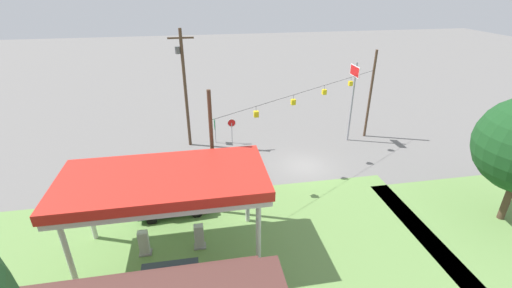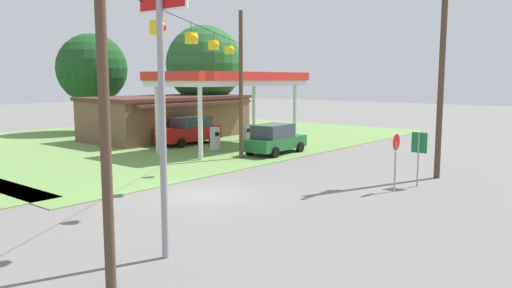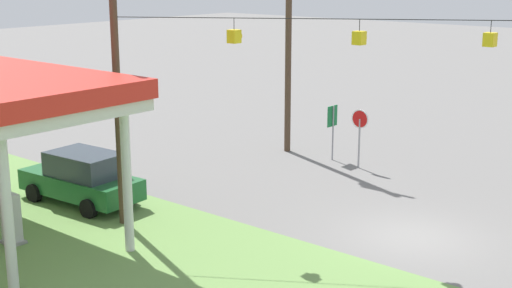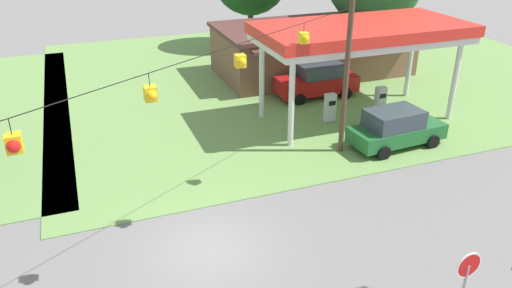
{
  "view_description": "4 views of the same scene",
  "coord_description": "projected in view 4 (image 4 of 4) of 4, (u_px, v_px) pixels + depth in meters",
  "views": [
    {
      "loc": [
        8.57,
        24.33,
        14.34
      ],
      "look_at": [
        4.39,
        0.98,
        2.94
      ],
      "focal_mm": 24.0,
      "sensor_mm": 36.0,
      "label": 1
    },
    {
      "loc": [
        -14.08,
        -14.41,
        4.74
      ],
      "look_at": [
        5.7,
        2.03,
        1.36
      ],
      "focal_mm": 35.0,
      "sensor_mm": 36.0,
      "label": 2
    },
    {
      "loc": [
        -9.62,
        19.17,
        8.21
      ],
      "look_at": [
        4.37,
        2.4,
        2.77
      ],
      "focal_mm": 50.0,
      "sensor_mm": 36.0,
      "label": 3
    },
    {
      "loc": [
        -3.32,
        -13.44,
        10.64
      ],
      "look_at": [
        3.05,
        3.49,
        1.89
      ],
      "focal_mm": 35.0,
      "sensor_mm": 36.0,
      "label": 4
    }
  ],
  "objects": [
    {
      "name": "ground_plane",
      "position": [
        208.0,
        249.0,
        17.01
      ],
      "size": [
        160.0,
        160.0,
        0.0
      ],
      "primitive_type": "plane",
      "color": "slate"
    },
    {
      "name": "grass_verge_station_corner",
      "position": [
        319.0,
        71.0,
        34.93
      ],
      "size": [
        36.0,
        28.0,
        0.04
      ],
      "primitive_type": "cube",
      "color": "#6B934C",
      "rests_on": "ground"
    },
    {
      "name": "gas_station_canopy",
      "position": [
        362.0,
        34.0,
        25.37
      ],
      "size": [
        10.85,
        5.25,
        5.16
      ],
      "color": "silver",
      "rests_on": "ground"
    },
    {
      "name": "gas_station_store",
      "position": [
        313.0,
        49.0,
        34.01
      ],
      "size": [
        12.97,
        7.23,
        3.35
      ],
      "color": "brown",
      "rests_on": "ground"
    },
    {
      "name": "fuel_pump_near",
      "position": [
        330.0,
        109.0,
        26.57
      ],
      "size": [
        0.71,
        0.56,
        1.6
      ],
      "color": "gray",
      "rests_on": "ground"
    },
    {
      "name": "fuel_pump_far",
      "position": [
        380.0,
        102.0,
        27.56
      ],
      "size": [
        0.71,
        0.56,
        1.6
      ],
      "color": "gray",
      "rests_on": "ground"
    },
    {
      "name": "car_at_pumps_front",
      "position": [
        396.0,
        128.0,
        23.79
      ],
      "size": [
        4.79,
        2.35,
        1.91
      ],
      "rotation": [
        0.0,
        0.0,
        0.07
      ],
      "color": "#1E602D",
      "rests_on": "ground"
    },
    {
      "name": "car_at_pumps_rear",
      "position": [
        318.0,
        81.0,
        29.99
      ],
      "size": [
        4.92,
        2.13,
        1.99
      ],
      "rotation": [
        0.0,
        0.0,
        3.14
      ],
      "color": "#AD1414",
      "rests_on": "ground"
    },
    {
      "name": "stop_sign_roadside",
      "position": [
        467.0,
        274.0,
        13.16
      ],
      "size": [
        0.8,
        0.08,
        2.5
      ],
      "rotation": [
        0.0,
        0.0,
        3.14
      ],
      "color": "#99999E",
      "rests_on": "ground"
    },
    {
      "name": "signal_span_gantry",
      "position": [
        202.0,
        123.0,
        14.95
      ],
      "size": [
        16.03,
        10.24,
        8.62
      ],
      "color": "#4C3828",
      "rests_on": "ground"
    }
  ]
}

